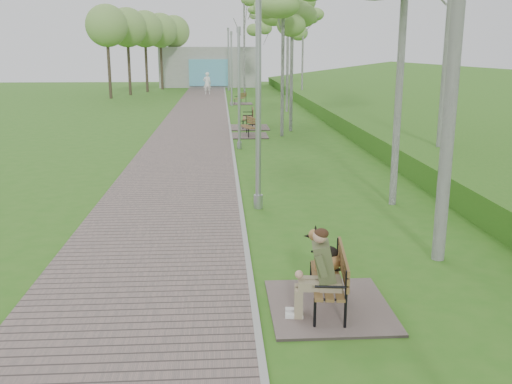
% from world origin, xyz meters
% --- Properties ---
extents(ground, '(120.00, 120.00, 0.00)m').
position_xyz_m(ground, '(0.00, 0.00, 0.00)').
color(ground, '#326E1B').
rests_on(ground, ground).
extents(walkway, '(3.50, 67.00, 0.04)m').
position_xyz_m(walkway, '(-1.75, 21.50, 0.02)').
color(walkway, '#6C5D57').
rests_on(walkway, ground).
extents(kerb, '(0.10, 67.00, 0.05)m').
position_xyz_m(kerb, '(0.00, 21.50, 0.03)').
color(kerb, '#999993').
rests_on(kerb, ground).
extents(embankment, '(14.00, 70.00, 1.60)m').
position_xyz_m(embankment, '(12.00, 20.00, 0.00)').
color(embankment, '#477925').
rests_on(embankment, ground).
extents(building_north, '(10.00, 5.20, 4.00)m').
position_xyz_m(building_north, '(-1.50, 50.97, 1.99)').
color(building_north, '#9E9E99').
rests_on(building_north, ground).
extents(bench_main, '(1.75, 1.95, 1.53)m').
position_xyz_m(bench_main, '(1.01, -2.15, 0.43)').
color(bench_main, '#6C5D57').
rests_on(bench_main, ground).
extents(bench_second, '(1.67, 1.85, 1.02)m').
position_xyz_m(bench_second, '(0.74, 15.19, 0.19)').
color(bench_second, '#6C5D57').
rests_on(bench_second, ground).
extents(bench_third, '(1.95, 2.16, 1.20)m').
position_xyz_m(bench_third, '(0.88, 17.94, 0.22)').
color(bench_third, '#6C5D57').
rests_on(bench_third, ground).
extents(bench_far, '(1.59, 1.76, 0.97)m').
position_xyz_m(bench_far, '(0.98, 30.66, 0.18)').
color(bench_far, '#6C5D57').
rests_on(bench_far, ground).
extents(lamp_post_near, '(0.22, 0.22, 5.72)m').
position_xyz_m(lamp_post_near, '(0.42, 3.38, 2.67)').
color(lamp_post_near, '#9DA0A5').
rests_on(lamp_post_near, ground).
extents(lamp_post_second, '(0.17, 0.17, 4.52)m').
position_xyz_m(lamp_post_second, '(0.26, 11.91, 2.11)').
color(lamp_post_second, '#9DA0A5').
rests_on(lamp_post_second, ground).
extents(lamp_post_third, '(0.19, 0.19, 4.89)m').
position_xyz_m(lamp_post_third, '(0.34, 29.17, 2.29)').
color(lamp_post_third, '#9DA0A5').
rests_on(lamp_post_third, ground).
extents(lamp_post_far, '(0.22, 0.22, 5.68)m').
position_xyz_m(lamp_post_far, '(0.38, 44.32, 2.65)').
color(lamp_post_far, '#9DA0A5').
rests_on(lamp_post_far, ground).
extents(pedestrian_near, '(0.77, 0.59, 1.88)m').
position_xyz_m(pedestrian_near, '(-1.53, 39.47, 0.94)').
color(pedestrian_near, white).
rests_on(pedestrian_near, ground).
extents(pedestrian_far, '(0.79, 0.66, 1.47)m').
position_xyz_m(pedestrian_far, '(-0.92, 48.97, 0.73)').
color(pedestrian_far, gray).
rests_on(pedestrian_far, ground).
extents(birch_mid_a, '(2.28, 2.28, 7.44)m').
position_xyz_m(birch_mid_a, '(2.82, 16.65, 5.84)').
color(birch_mid_a, silver).
rests_on(birch_mid_a, ground).
extents(birch_far_c, '(2.22, 2.22, 7.74)m').
position_xyz_m(birch_far_c, '(5.60, 32.61, 6.07)').
color(birch_far_c, silver).
rests_on(birch_far_c, ground).
extents(birch_distant_a, '(2.58, 2.58, 8.27)m').
position_xyz_m(birch_distant_a, '(1.67, 40.20, 6.50)').
color(birch_distant_a, silver).
rests_on(birch_distant_a, ground).
extents(birch_distant_b, '(2.40, 2.40, 8.49)m').
position_xyz_m(birch_distant_b, '(3.73, 50.25, 6.67)').
color(birch_distant_b, silver).
rests_on(birch_distant_b, ground).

